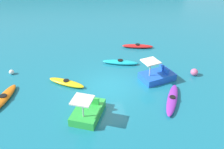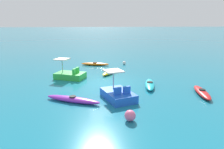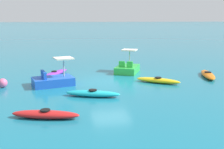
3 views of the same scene
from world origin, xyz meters
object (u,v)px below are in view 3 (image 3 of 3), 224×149
(pedal_boat_blue, at_px, (53,80))
(buoy_pink, at_px, (3,83))
(pedal_boat_green, at_px, (127,68))
(kayak_yellow, at_px, (158,80))
(kayak_red, at_px, (45,114))
(kayak_cyan, at_px, (93,93))
(kayak_orange, at_px, (208,75))
(kayak_purple, at_px, (54,74))

(pedal_boat_blue, xyz_separation_m, buoy_pink, (2.95, -0.07, -0.06))
(pedal_boat_green, bearing_deg, buoy_pink, 18.81)
(kayak_yellow, bearing_deg, pedal_boat_blue, -6.36)
(kayak_red, xyz_separation_m, pedal_boat_green, (-5.80, -8.55, 0.17))
(buoy_pink, bearing_deg, kayak_yellow, 175.19)
(kayak_cyan, distance_m, kayak_orange, 9.14)
(kayak_orange, relative_size, pedal_boat_green, 1.14)
(kayak_cyan, distance_m, buoy_pink, 5.81)
(kayak_purple, height_order, kayak_orange, same)
(kayak_orange, bearing_deg, pedal_boat_green, -27.86)
(kayak_yellow, bearing_deg, pedal_boat_green, -74.33)
(pedal_boat_green, bearing_deg, kayak_purple, 2.05)
(kayak_red, bearing_deg, kayak_orange, -151.86)
(pedal_boat_green, xyz_separation_m, pedal_boat_blue, (5.51, 2.95, 0.00))
(pedal_boat_green, bearing_deg, kayak_yellow, 105.67)
(kayak_yellow, xyz_separation_m, pedal_boat_green, (1.03, -3.68, 0.17))
(kayak_yellow, distance_m, kayak_cyan, 4.99)
(kayak_cyan, xyz_separation_m, kayak_purple, (2.01, -5.64, -0.00))
(kayak_yellow, distance_m, kayak_purple, 7.38)
(kayak_yellow, xyz_separation_m, kayak_red, (6.84, 4.87, -0.00))
(kayak_purple, bearing_deg, kayak_orange, 166.66)
(kayak_yellow, height_order, pedal_boat_green, pedal_boat_green)
(kayak_purple, xyz_separation_m, pedal_boat_blue, (0.03, 2.75, 0.17))
(kayak_orange, relative_size, buoy_pink, 5.90)
(kayak_purple, xyz_separation_m, pedal_boat_green, (-5.47, -0.20, 0.17))
(pedal_boat_green, xyz_separation_m, buoy_pink, (8.46, 2.88, -0.06))
(kayak_purple, distance_m, pedal_boat_green, 5.48)
(kayak_yellow, xyz_separation_m, kayak_cyan, (4.49, 2.16, 0.00))
(kayak_red, bearing_deg, kayak_purple, -92.28)
(kayak_red, height_order, kayak_orange, same)
(kayak_red, bearing_deg, pedal_boat_green, -124.16)
(kayak_yellow, height_order, pedal_boat_blue, pedal_boat_blue)
(kayak_yellow, bearing_deg, buoy_pink, -4.81)
(kayak_orange, distance_m, pedal_boat_blue, 10.63)
(kayak_purple, distance_m, buoy_pink, 4.02)
(kayak_purple, bearing_deg, pedal_boat_green, -177.95)
(kayak_cyan, xyz_separation_m, buoy_pink, (5.00, -2.96, 0.11))
(kayak_cyan, relative_size, kayak_red, 1.02)
(pedal_boat_blue, bearing_deg, kayak_cyan, 125.28)
(kayak_orange, bearing_deg, pedal_boat_blue, 1.31)
(buoy_pink, bearing_deg, kayak_cyan, 149.36)
(kayak_yellow, xyz_separation_m, kayak_orange, (-4.09, -0.97, -0.00))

